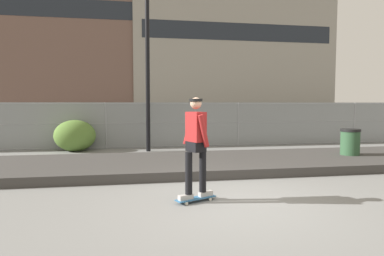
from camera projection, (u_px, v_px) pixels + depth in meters
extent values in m
plane|color=slate|center=(228.00, 203.00, 6.19)|extent=(120.00, 120.00, 0.00)
cube|color=#3D3A38|center=(194.00, 163.00, 9.59)|extent=(15.33, 3.38, 0.23)
cube|color=#2D608C|center=(196.00, 198.00, 6.27)|extent=(0.81, 0.50, 0.02)
cylinder|color=silver|center=(205.00, 197.00, 6.48)|extent=(0.06, 0.05, 0.05)
cylinder|color=silver|center=(210.00, 199.00, 6.33)|extent=(0.06, 0.05, 0.05)
cylinder|color=silver|center=(181.00, 201.00, 6.20)|extent=(0.06, 0.05, 0.05)
cylinder|color=silver|center=(186.00, 204.00, 6.05)|extent=(0.06, 0.05, 0.05)
cube|color=#99999E|center=(207.00, 197.00, 6.41)|extent=(0.10, 0.15, 0.01)
cube|color=#99999E|center=(184.00, 201.00, 6.12)|extent=(0.10, 0.15, 0.01)
cube|color=#B2ADA8|center=(206.00, 194.00, 6.38)|extent=(0.30, 0.20, 0.09)
cube|color=#B2ADA8|center=(186.00, 197.00, 6.14)|extent=(0.30, 0.20, 0.09)
cylinder|color=black|center=(203.00, 171.00, 6.31)|extent=(0.13, 0.13, 0.77)
cylinder|color=black|center=(189.00, 173.00, 6.15)|extent=(0.13, 0.13, 0.77)
cube|color=black|center=(196.00, 146.00, 6.20)|extent=(0.35, 0.41, 0.18)
cube|color=maroon|center=(196.00, 127.00, 6.17)|extent=(0.35, 0.44, 0.54)
cylinder|color=maroon|center=(189.00, 129.00, 6.38)|extent=(0.25, 0.17, 0.58)
cylinder|color=maroon|center=(204.00, 131.00, 5.97)|extent=(0.25, 0.17, 0.58)
sphere|color=tan|center=(196.00, 103.00, 6.14)|extent=(0.21, 0.21, 0.21)
cylinder|color=black|center=(196.00, 100.00, 6.14)|extent=(0.24, 0.24, 0.05)
cylinder|color=gray|center=(106.00, 126.00, 13.53)|extent=(0.06, 0.06, 1.85)
cylinder|color=gray|center=(238.00, 124.00, 14.48)|extent=(0.06, 0.06, 1.85)
cylinder|color=gray|center=(354.00, 123.00, 15.44)|extent=(0.06, 0.06, 1.85)
cylinder|color=gray|center=(174.00, 103.00, 13.94)|extent=(27.45, 0.04, 0.04)
cylinder|color=gray|center=(174.00, 123.00, 14.00)|extent=(27.45, 0.04, 0.04)
cylinder|color=gray|center=(174.00, 146.00, 14.07)|extent=(27.45, 0.04, 0.04)
cube|color=gray|center=(174.00, 125.00, 14.01)|extent=(27.45, 0.01, 1.85)
cylinder|color=black|center=(148.00, 54.00, 12.64)|extent=(0.16, 0.16, 7.30)
cube|color=silver|center=(117.00, 126.00, 17.36)|extent=(4.42, 1.85, 0.70)
cube|color=#23282D|center=(112.00, 113.00, 17.28)|extent=(2.22, 1.62, 0.64)
cylinder|color=black|center=(143.00, 131.00, 18.45)|extent=(0.64, 0.25, 0.64)
cylinder|color=black|center=(144.00, 134.00, 16.77)|extent=(0.64, 0.25, 0.64)
cylinder|color=black|center=(91.00, 132.00, 18.00)|extent=(0.64, 0.25, 0.64)
cylinder|color=black|center=(87.00, 135.00, 16.32)|extent=(0.64, 0.25, 0.64)
cube|color=maroon|center=(246.00, 125.00, 18.44)|extent=(4.49, 2.04, 0.70)
cube|color=#23282D|center=(243.00, 112.00, 18.34)|extent=(2.29, 1.72, 0.64)
cylinder|color=black|center=(262.00, 129.00, 19.60)|extent=(0.65, 0.28, 0.64)
cylinder|color=black|center=(276.00, 132.00, 17.94)|extent=(0.65, 0.28, 0.64)
cylinder|color=black|center=(217.00, 130.00, 18.98)|extent=(0.65, 0.28, 0.64)
cylinder|color=black|center=(227.00, 133.00, 17.32)|extent=(0.65, 0.28, 0.64)
cube|color=brown|center=(81.00, 38.00, 51.37)|extent=(23.33, 11.66, 23.39)
cube|color=#1E232B|center=(74.00, 8.00, 45.42)|extent=(21.46, 0.04, 2.50)
cube|color=gray|center=(226.00, 55.00, 56.62)|extent=(30.75, 14.45, 19.68)
cube|color=#1E232B|center=(240.00, 32.00, 49.33)|extent=(28.29, 0.04, 2.50)
ellipsoid|color=#567A33|center=(75.00, 136.00, 12.86)|extent=(1.54, 1.26, 1.19)
cylinder|color=#2D5133|center=(350.00, 147.00, 10.43)|extent=(0.56, 0.56, 0.95)
cylinder|color=black|center=(351.00, 130.00, 10.40)|extent=(0.59, 0.59, 0.08)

